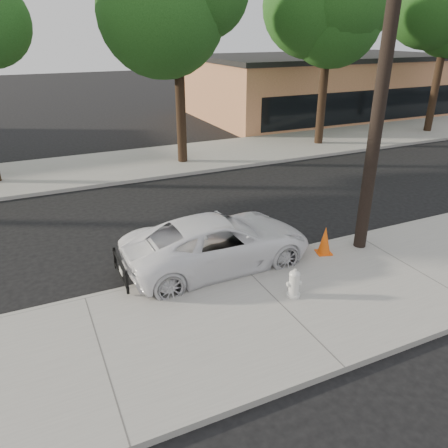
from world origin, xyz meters
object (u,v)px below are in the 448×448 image
(police_cruiser, at_px, (218,242))
(fire_hydrant, at_px, (294,284))
(traffic_cone, at_px, (325,241))
(utility_pole, at_px, (383,80))

(police_cruiser, xyz_separation_m, fire_hydrant, (0.89, -2.30, -0.23))
(police_cruiser, xyz_separation_m, traffic_cone, (2.84, -0.83, -0.17))
(police_cruiser, distance_m, fire_hydrant, 2.47)
(police_cruiser, bearing_deg, traffic_cone, -107.69)
(utility_pole, bearing_deg, traffic_cone, 176.92)
(police_cruiser, height_order, fire_hydrant, police_cruiser)
(fire_hydrant, bearing_deg, utility_pole, 36.81)
(fire_hydrant, relative_size, traffic_cone, 0.85)
(fire_hydrant, bearing_deg, police_cruiser, 124.02)
(utility_pole, relative_size, police_cruiser, 1.79)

